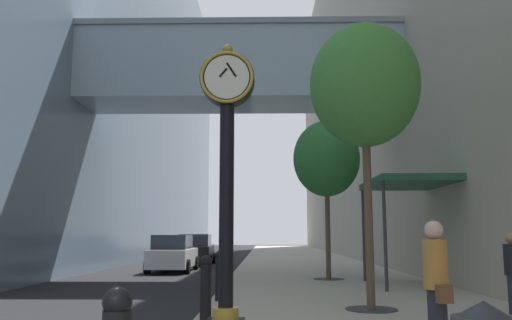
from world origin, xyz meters
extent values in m
plane|color=black|center=(0.00, 27.00, 0.00)|extent=(110.00, 110.00, 0.00)
cube|color=#ADA593|center=(3.53, 30.00, 0.07)|extent=(7.06, 80.00, 0.14)
cube|color=slate|center=(-11.06, 30.00, 14.46)|extent=(9.00, 80.00, 28.91)
cube|color=#93A8B7|center=(0.25, 20.46, 8.79)|extent=(14.22, 3.20, 3.04)
cube|color=gray|center=(0.25, 20.46, 10.43)|extent=(14.22, 3.40, 0.24)
cube|color=#A89E89|center=(11.56, 30.00, 14.04)|extent=(9.00, 80.00, 28.08)
cylinder|color=gold|center=(0.77, 6.40, 0.58)|extent=(0.39, 0.38, 0.18)
cylinder|color=black|center=(0.77, 6.40, 2.18)|extent=(0.22, 0.22, 3.01)
cylinder|color=black|center=(0.77, 6.40, 4.10)|extent=(0.84, 0.28, 0.84)
torus|color=gold|center=(0.77, 6.24, 4.10)|extent=(0.82, 0.05, 0.82)
cylinder|color=silver|center=(0.77, 6.25, 4.10)|extent=(0.69, 0.01, 0.69)
cylinder|color=silver|center=(0.77, 6.55, 4.10)|extent=(0.69, 0.01, 0.69)
sphere|color=gold|center=(0.77, 6.40, 4.60)|extent=(0.16, 0.16, 0.16)
cube|color=black|center=(0.72, 6.24, 4.17)|extent=(0.13, 0.01, 0.15)
cube|color=black|center=(0.84, 6.24, 4.21)|extent=(0.17, 0.01, 0.23)
sphere|color=black|center=(0.24, 2.62, 1.22)|extent=(0.23, 0.23, 0.23)
cylinder|color=black|center=(0.24, 8.47, 0.65)|extent=(0.21, 0.21, 1.02)
sphere|color=black|center=(0.24, 8.47, 1.22)|extent=(0.23, 0.23, 0.23)
cylinder|color=black|center=(0.24, 11.39, 0.65)|extent=(0.21, 0.21, 1.02)
sphere|color=black|center=(0.24, 11.39, 1.22)|extent=(0.23, 0.23, 0.23)
cylinder|color=black|center=(0.24, 14.31, 0.65)|extent=(0.21, 0.21, 1.02)
sphere|color=black|center=(0.24, 14.31, 1.22)|extent=(0.23, 0.23, 0.23)
cylinder|color=#333335|center=(3.59, 9.94, 0.15)|extent=(1.10, 1.10, 0.02)
cylinder|color=brown|center=(3.59, 9.94, 2.14)|extent=(0.18, 0.18, 3.99)
ellipsoid|color=#428438|center=(3.59, 9.94, 5.05)|extent=(2.45, 2.45, 2.81)
cylinder|color=#333335|center=(3.59, 17.39, 0.15)|extent=(1.10, 1.10, 0.02)
cylinder|color=brown|center=(3.59, 17.39, 1.85)|extent=(0.18, 0.18, 3.42)
ellipsoid|color=#2D7033|center=(3.59, 17.39, 4.47)|extent=(2.42, 2.42, 2.79)
cone|color=#272A2E|center=(3.14, 3.01, 1.11)|extent=(0.53, 0.53, 0.16)
cylinder|color=#B77A33|center=(3.70, 5.95, 1.32)|extent=(0.39, 0.39, 0.68)
sphere|color=beige|center=(3.70, 5.95, 1.78)|extent=(0.26, 0.26, 0.26)
cube|color=brown|center=(3.74, 5.73, 0.94)|extent=(0.22, 0.15, 0.24)
sphere|color=#9E7556|center=(6.34, 9.32, 1.65)|extent=(0.24, 0.24, 0.24)
cube|color=#235138|center=(5.86, 15.06, 3.34)|extent=(2.40, 3.60, 0.20)
cylinder|color=#333338|center=(4.74, 13.46, 1.74)|extent=(0.10, 0.10, 3.20)
cylinder|color=#333338|center=(4.74, 16.66, 1.74)|extent=(0.10, 0.10, 3.20)
cube|color=navy|center=(-3.19, 33.39, 0.62)|extent=(1.75, 4.26, 0.79)
cube|color=#282D38|center=(-3.19, 33.18, 1.32)|extent=(1.54, 2.39, 0.65)
cylinder|color=black|center=(-4.06, 34.84, 0.32)|extent=(0.22, 0.64, 0.64)
cylinder|color=black|center=(-2.31, 34.84, 0.32)|extent=(0.22, 0.64, 0.64)
cylinder|color=black|center=(-4.06, 31.94, 0.32)|extent=(0.22, 0.64, 0.64)
cylinder|color=black|center=(-2.31, 31.94, 0.32)|extent=(0.22, 0.64, 0.64)
cube|color=silver|center=(-2.95, 22.98, 0.63)|extent=(1.77, 4.30, 0.82)
cube|color=#282D38|center=(-2.95, 22.77, 1.35)|extent=(1.55, 2.41, 0.67)
cylinder|color=black|center=(-3.83, 24.44, 0.32)|extent=(0.22, 0.64, 0.64)
cylinder|color=black|center=(-2.08, 24.45, 0.32)|extent=(0.22, 0.64, 0.64)
cylinder|color=black|center=(-3.82, 21.52, 0.32)|extent=(0.22, 0.64, 0.64)
cylinder|color=black|center=(-2.07, 21.52, 0.32)|extent=(0.22, 0.64, 0.64)
cube|color=black|center=(-2.61, 28.31, 0.64)|extent=(1.96, 4.56, 0.84)
cube|color=#282D38|center=(-2.60, 28.09, 1.38)|extent=(1.67, 2.57, 0.68)
cylinder|color=black|center=(-3.56, 29.81, 0.32)|extent=(0.24, 0.65, 0.64)
cylinder|color=black|center=(-1.76, 29.88, 0.32)|extent=(0.24, 0.65, 0.64)
cylinder|color=black|center=(-3.45, 26.75, 0.32)|extent=(0.24, 0.65, 0.64)
cylinder|color=black|center=(-1.65, 26.82, 0.32)|extent=(0.24, 0.65, 0.64)
camera|label=1|loc=(1.36, -1.36, 1.73)|focal=36.26mm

